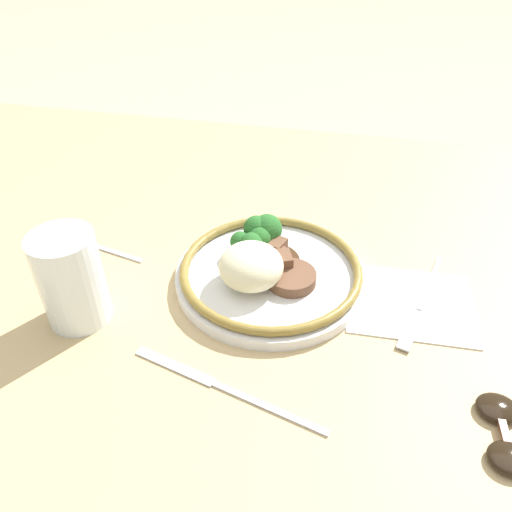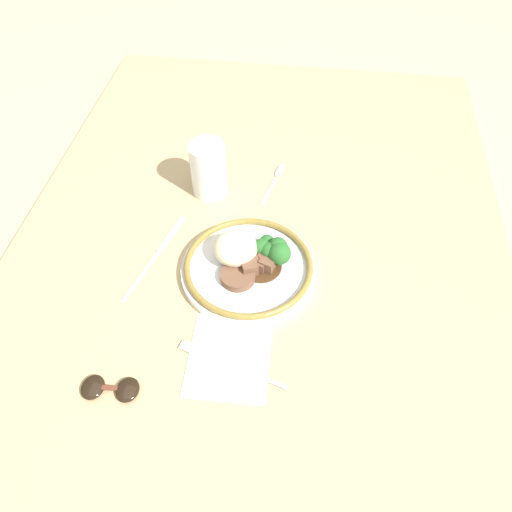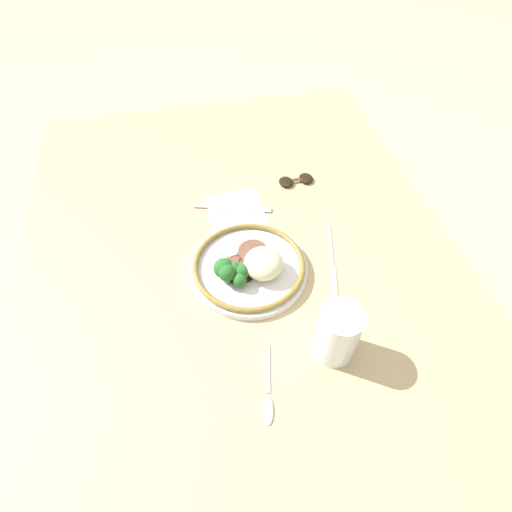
{
  "view_description": "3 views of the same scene",
  "coord_description": "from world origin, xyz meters",
  "px_view_note": "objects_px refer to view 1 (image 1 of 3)",
  "views": [
    {
      "loc": [
        -0.12,
        0.52,
        0.47
      ],
      "look_at": [
        -0.01,
        0.02,
        0.08
      ],
      "focal_mm": 35.0,
      "sensor_mm": 36.0,
      "label": 1
    },
    {
      "loc": [
        -0.61,
        -0.08,
        0.77
      ],
      "look_at": [
        -0.02,
        -0.0,
        0.07
      ],
      "focal_mm": 35.0,
      "sensor_mm": 36.0,
      "label": 2
    },
    {
      "loc": [
        0.49,
        -0.09,
        0.72
      ],
      "look_at": [
        -0.04,
        0.03,
        0.06
      ],
      "focal_mm": 28.0,
      "sensor_mm": 36.0,
      "label": 3
    }
  ],
  "objects_px": {
    "spoon": "(86,243)",
    "sunglasses": "(504,432)",
    "plate": "(267,268)",
    "knife": "(219,386)",
    "juice_glass": "(72,282)",
    "fork": "(419,309)"
  },
  "relations": [
    {
      "from": "sunglasses",
      "to": "knife",
      "type": "bearing_deg",
      "value": -2.85
    },
    {
      "from": "fork",
      "to": "spoon",
      "type": "height_order",
      "value": "same"
    },
    {
      "from": "spoon",
      "to": "plate",
      "type": "bearing_deg",
      "value": -171.75
    },
    {
      "from": "juice_glass",
      "to": "fork",
      "type": "height_order",
      "value": "juice_glass"
    },
    {
      "from": "juice_glass",
      "to": "fork",
      "type": "distance_m",
      "value": 0.42
    },
    {
      "from": "sunglasses",
      "to": "juice_glass",
      "type": "bearing_deg",
      "value": -10.92
    },
    {
      "from": "fork",
      "to": "knife",
      "type": "bearing_deg",
      "value": -35.85
    },
    {
      "from": "plate",
      "to": "knife",
      "type": "distance_m",
      "value": 0.19
    },
    {
      "from": "spoon",
      "to": "sunglasses",
      "type": "distance_m",
      "value": 0.59
    },
    {
      "from": "knife",
      "to": "juice_glass",
      "type": "bearing_deg",
      "value": -3.71
    },
    {
      "from": "plate",
      "to": "fork",
      "type": "xyz_separation_m",
      "value": [
        -0.2,
        0.02,
        -0.02
      ]
    },
    {
      "from": "plate",
      "to": "sunglasses",
      "type": "xyz_separation_m",
      "value": [
        -0.27,
        0.18,
        -0.01
      ]
    },
    {
      "from": "knife",
      "to": "spoon",
      "type": "xyz_separation_m",
      "value": [
        0.26,
        -0.21,
        0.0
      ]
    },
    {
      "from": "knife",
      "to": "sunglasses",
      "type": "distance_m",
      "value": 0.29
    },
    {
      "from": "fork",
      "to": "sunglasses",
      "type": "bearing_deg",
      "value": 40.08
    },
    {
      "from": "plate",
      "to": "spoon",
      "type": "relative_size",
      "value": 1.76
    },
    {
      "from": "fork",
      "to": "spoon",
      "type": "distance_m",
      "value": 0.48
    },
    {
      "from": "plate",
      "to": "knife",
      "type": "relative_size",
      "value": 1.11
    },
    {
      "from": "fork",
      "to": "juice_glass",
      "type": "bearing_deg",
      "value": -60.04
    },
    {
      "from": "spoon",
      "to": "sunglasses",
      "type": "bearing_deg",
      "value": 172.6
    },
    {
      "from": "plate",
      "to": "fork",
      "type": "bearing_deg",
      "value": 175.07
    },
    {
      "from": "plate",
      "to": "juice_glass",
      "type": "height_order",
      "value": "juice_glass"
    }
  ]
}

